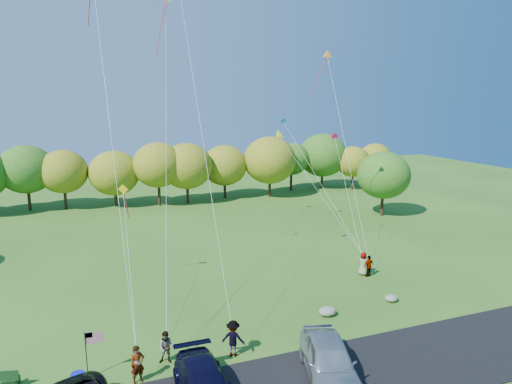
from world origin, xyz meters
The scene contains 14 objects.
ground centered at (0.00, 0.00, 0.00)m, with size 140.00×140.00×0.00m, color #2C5518.
treeline centered at (-3.05, 36.06, 4.78)m, with size 76.90×28.06×8.23m.
minivan_silver centered at (2.48, -3.82, 1.03)m, with size 2.29×5.69×1.94m, color #AEB2B9.
flyer_a centered at (-6.06, -0.80, 0.93)m, with size 0.68×0.44×1.86m, color #4C4C59.
flyer_b centered at (-4.50, 0.38, 0.85)m, with size 0.82×0.64×1.69m, color #4C4C59.
flyer_c centered at (-1.13, -0.16, 0.97)m, with size 1.25×0.72×1.94m, color #4C4C59.
flyer_d centered at (11.84, 6.68, 0.83)m, with size 0.97×0.40×1.66m, color #4C4C59.
flyer_e centered at (11.58, 7.07, 0.90)m, with size 0.88×0.57×1.81m, color #4C4C59.
park_bench centered at (-12.08, 0.94, 0.49)m, with size 1.64×0.66×0.92m.
trash_barrel centered at (-8.68, -0.70, 0.49)m, with size 0.66×0.66×0.98m, color #0C15B8.
flag_assembly centered at (-8.04, 0.40, 1.77)m, with size 0.88×0.57×2.37m.
boulder_near centered at (5.72, 2.08, 0.28)m, with size 1.12×0.87×0.56m, color gray.
boulder_far centered at (10.70, 2.37, 0.23)m, with size 0.89×0.74×0.46m, color gray.
kites_aloft centered at (2.34, 14.79, 18.56)m, with size 20.41×10.64×18.36m.
Camera 1 is at (-7.64, -20.94, 13.13)m, focal length 32.00 mm.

